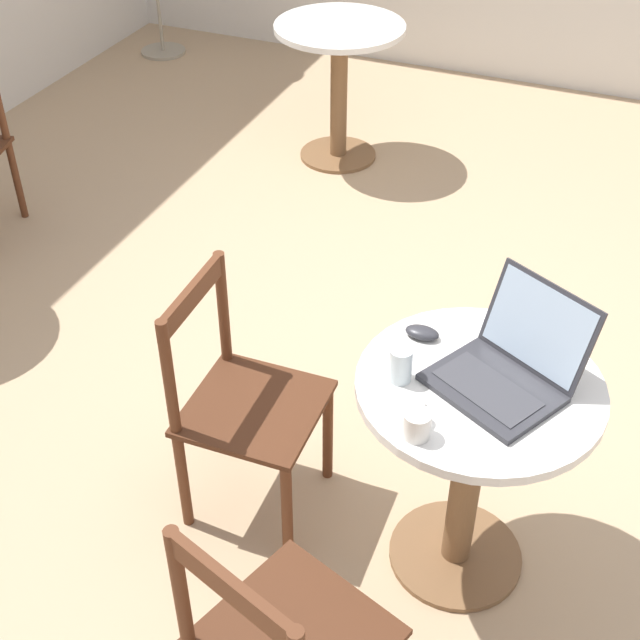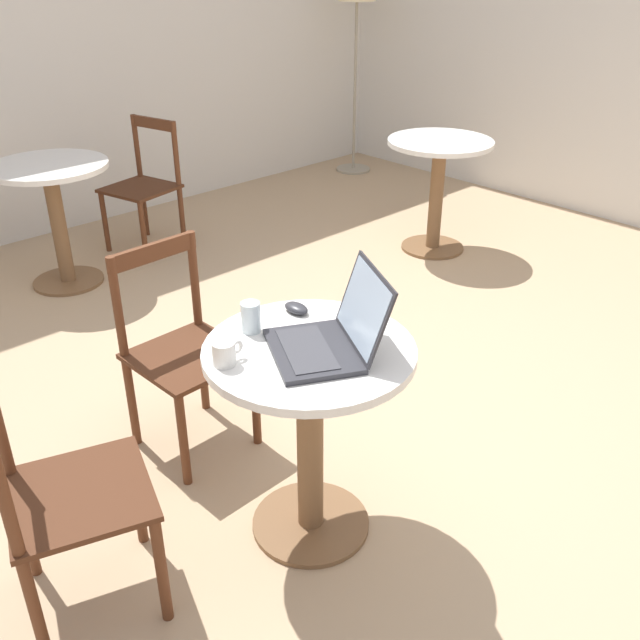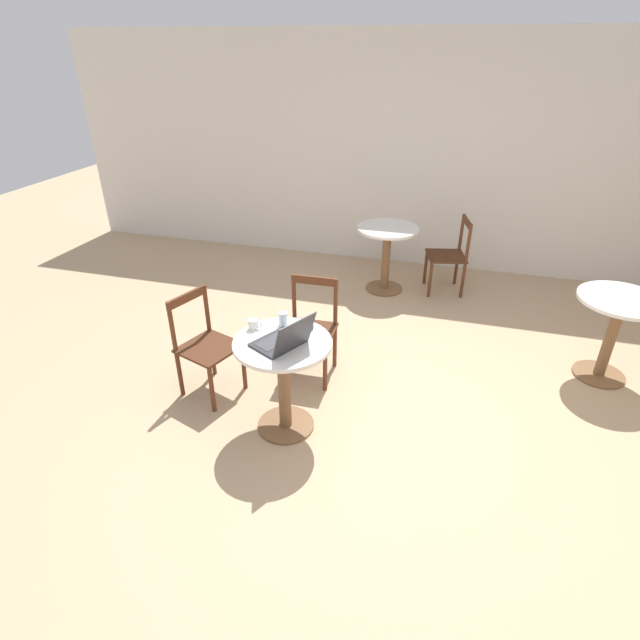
{
  "view_description": "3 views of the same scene",
  "coord_description": "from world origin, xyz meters",
  "px_view_note": "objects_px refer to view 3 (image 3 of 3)",
  "views": [
    {
      "loc": [
        -2.47,
        -0.55,
        2.38
      ],
      "look_at": [
        -0.48,
        0.27,
        0.69
      ],
      "focal_mm": 50.0,
      "sensor_mm": 36.0,
      "label": 1
    },
    {
      "loc": [
        -1.95,
        -1.7,
        1.89
      ],
      "look_at": [
        -0.28,
        0.06,
        0.59
      ],
      "focal_mm": 40.0,
      "sensor_mm": 36.0,
      "label": 2
    },
    {
      "loc": [
        0.4,
        -2.99,
        2.55
      ],
      "look_at": [
        -0.51,
        0.2,
        0.69
      ],
      "focal_mm": 28.0,
      "sensor_mm": 36.0,
      "label": 3
    }
  ],
  "objects_px": {
    "cafe_table_near": "(283,368)",
    "laptop": "(283,340)",
    "chair_near_left": "(205,346)",
    "mug": "(253,324)",
    "mouse": "(309,327)",
    "chair_near_back": "(311,329)",
    "drinking_glass": "(283,319)",
    "cafe_table_mid": "(616,322)",
    "chair_far_right": "(450,256)",
    "cafe_table_far": "(387,246)"
  },
  "relations": [
    {
      "from": "cafe_table_near",
      "to": "mouse",
      "type": "xyz_separation_m",
      "value": [
        0.13,
        0.21,
        0.23
      ]
    },
    {
      "from": "drinking_glass",
      "to": "cafe_table_far",
      "type": "bearing_deg",
      "value": 80.73
    },
    {
      "from": "cafe_table_near",
      "to": "laptop",
      "type": "height_order",
      "value": "laptop"
    },
    {
      "from": "cafe_table_far",
      "to": "laptop",
      "type": "xyz_separation_m",
      "value": [
        -0.29,
        -2.63,
        0.27
      ]
    },
    {
      "from": "mug",
      "to": "drinking_glass",
      "type": "relative_size",
      "value": 1.03
    },
    {
      "from": "cafe_table_near",
      "to": "cafe_table_mid",
      "type": "relative_size",
      "value": 1.0
    },
    {
      "from": "chair_near_left",
      "to": "drinking_glass",
      "type": "relative_size",
      "value": 8.27
    },
    {
      "from": "chair_near_back",
      "to": "mug",
      "type": "height_order",
      "value": "chair_near_back"
    },
    {
      "from": "cafe_table_mid",
      "to": "mouse",
      "type": "xyz_separation_m",
      "value": [
        -2.28,
        -1.15,
        0.23
      ]
    },
    {
      "from": "mouse",
      "to": "laptop",
      "type": "bearing_deg",
      "value": -110.41
    },
    {
      "from": "chair_near_back",
      "to": "chair_far_right",
      "type": "distance_m",
      "value": 2.26
    },
    {
      "from": "chair_near_back",
      "to": "mouse",
      "type": "xyz_separation_m",
      "value": [
        0.15,
        -0.52,
        0.34
      ]
    },
    {
      "from": "drinking_glass",
      "to": "laptop",
      "type": "bearing_deg",
      "value": -70.09
    },
    {
      "from": "drinking_glass",
      "to": "cafe_table_mid",
      "type": "bearing_deg",
      "value": 25.0
    },
    {
      "from": "mouse",
      "to": "mug",
      "type": "relative_size",
      "value": 0.94
    },
    {
      "from": "chair_far_right",
      "to": "mouse",
      "type": "height_order",
      "value": "chair_far_right"
    },
    {
      "from": "chair_near_left",
      "to": "chair_far_right",
      "type": "xyz_separation_m",
      "value": [
        1.77,
        2.48,
        0.0
      ]
    },
    {
      "from": "drinking_glass",
      "to": "chair_near_back",
      "type": "bearing_deg",
      "value": 85.1
    },
    {
      "from": "chair_near_back",
      "to": "drinking_glass",
      "type": "xyz_separation_m",
      "value": [
        -0.04,
        -0.52,
        0.37
      ]
    },
    {
      "from": "chair_near_back",
      "to": "mug",
      "type": "distance_m",
      "value": 0.76
    },
    {
      "from": "chair_near_back",
      "to": "mouse",
      "type": "relative_size",
      "value": 8.57
    },
    {
      "from": "mouse",
      "to": "cafe_table_far",
      "type": "bearing_deg",
      "value": 85.44
    },
    {
      "from": "cafe_table_mid",
      "to": "chair_far_right",
      "type": "distance_m",
      "value": 1.96
    },
    {
      "from": "chair_near_back",
      "to": "laptop",
      "type": "height_order",
      "value": "laptop"
    },
    {
      "from": "cafe_table_near",
      "to": "cafe_table_mid",
      "type": "distance_m",
      "value": 2.77
    },
    {
      "from": "mug",
      "to": "chair_near_left",
      "type": "bearing_deg",
      "value": 162.73
    },
    {
      "from": "cafe_table_far",
      "to": "cafe_table_near",
      "type": "bearing_deg",
      "value": -97.08
    },
    {
      "from": "cafe_table_mid",
      "to": "cafe_table_near",
      "type": "bearing_deg",
      "value": -150.48
    },
    {
      "from": "mouse",
      "to": "mug",
      "type": "xyz_separation_m",
      "value": [
        -0.38,
        -0.11,
        0.02
      ]
    },
    {
      "from": "cafe_table_near",
      "to": "mouse",
      "type": "height_order",
      "value": "mouse"
    },
    {
      "from": "laptop",
      "to": "mug",
      "type": "bearing_deg",
      "value": 150.23
    },
    {
      "from": "cafe_table_mid",
      "to": "chair_near_left",
      "type": "bearing_deg",
      "value": -160.75
    },
    {
      "from": "chair_near_back",
      "to": "chair_far_right",
      "type": "bearing_deg",
      "value": 62.65
    },
    {
      "from": "cafe_table_near",
      "to": "cafe_table_mid",
      "type": "xyz_separation_m",
      "value": [
        2.41,
        1.36,
        0.0
      ]
    },
    {
      "from": "drinking_glass",
      "to": "chair_near_left",
      "type": "bearing_deg",
      "value": 175.93
    },
    {
      "from": "chair_near_back",
      "to": "chair_far_right",
      "type": "xyz_separation_m",
      "value": [
        1.04,
        2.01,
        0.0
      ]
    },
    {
      "from": "laptop",
      "to": "mug",
      "type": "distance_m",
      "value": 0.33
    },
    {
      "from": "cafe_table_far",
      "to": "mug",
      "type": "relative_size",
      "value": 7.08
    },
    {
      "from": "laptop",
      "to": "mouse",
      "type": "bearing_deg",
      "value": 69.59
    },
    {
      "from": "cafe_table_mid",
      "to": "mug",
      "type": "height_order",
      "value": "mug"
    },
    {
      "from": "chair_near_back",
      "to": "mouse",
      "type": "distance_m",
      "value": 0.64
    },
    {
      "from": "cafe_table_far",
      "to": "chair_near_left",
      "type": "height_order",
      "value": "chair_near_left"
    },
    {
      "from": "cafe_table_mid",
      "to": "drinking_glass",
      "type": "distance_m",
      "value": 2.74
    },
    {
      "from": "cafe_table_mid",
      "to": "chair_near_left",
      "type": "relative_size",
      "value": 0.88
    },
    {
      "from": "mug",
      "to": "chair_far_right",
      "type": "bearing_deg",
      "value": 64.31
    },
    {
      "from": "chair_near_left",
      "to": "cafe_table_near",
      "type": "bearing_deg",
      "value": -18.93
    },
    {
      "from": "cafe_table_near",
      "to": "laptop",
      "type": "xyz_separation_m",
      "value": [
        0.03,
        -0.06,
        0.27
      ]
    },
    {
      "from": "cafe_table_near",
      "to": "drinking_glass",
      "type": "distance_m",
      "value": 0.35
    },
    {
      "from": "cafe_table_near",
      "to": "cafe_table_mid",
      "type": "height_order",
      "value": "same"
    },
    {
      "from": "mouse",
      "to": "mug",
      "type": "height_order",
      "value": "mug"
    }
  ]
}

